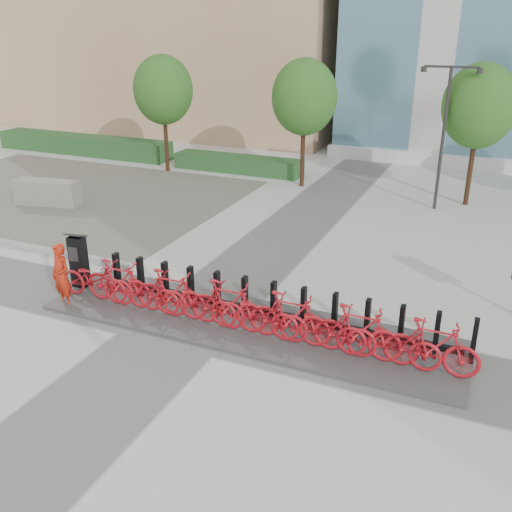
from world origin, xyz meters
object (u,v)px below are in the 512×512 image
at_px(worker_red, 61,276).
at_px(jersey_barrier, 47,193).
at_px(kiosk, 79,260).
at_px(bike_0, 94,280).

bearing_deg(worker_red, jersey_barrier, 149.53).
bearing_deg(kiosk, bike_0, -35.37).
height_order(worker_red, jersey_barrier, worker_red).
xyz_separation_m(kiosk, worker_red, (0.26, -0.94, 0.01)).
height_order(bike_0, jersey_barrier, bike_0).
distance_m(bike_0, kiosk, 0.93).
distance_m(kiosk, jersey_barrier, 7.95).
distance_m(bike_0, worker_red, 0.76).
relative_size(bike_0, kiosk, 1.29).
xyz_separation_m(kiosk, jersey_barrier, (-5.91, 5.31, -0.31)).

